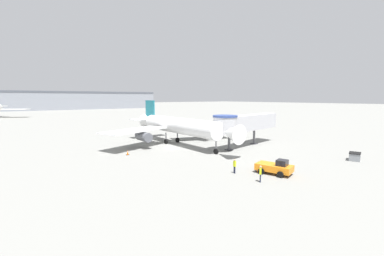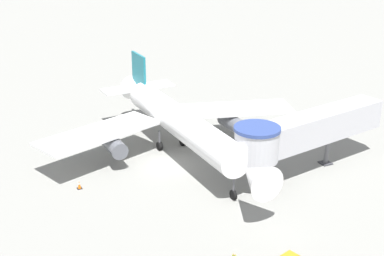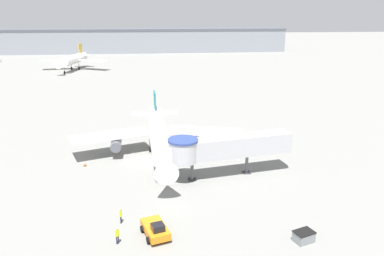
{
  "view_description": "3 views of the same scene",
  "coord_description": "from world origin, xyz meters",
  "px_view_note": "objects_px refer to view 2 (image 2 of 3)",
  "views": [
    {
      "loc": [
        -24.3,
        -38.95,
        8.93
      ],
      "look_at": [
        4.64,
        0.09,
        3.16
      ],
      "focal_mm": 24.0,
      "sensor_mm": 36.0,
      "label": 1
    },
    {
      "loc": [
        -18.56,
        -44.37,
        22.66
      ],
      "look_at": [
        4.53,
        3.19,
        2.01
      ],
      "focal_mm": 50.0,
      "sensor_mm": 36.0,
      "label": 2
    },
    {
      "loc": [
        0.58,
        -54.97,
        21.93
      ],
      "look_at": [
        7.6,
        1.23,
        4.59
      ],
      "focal_mm": 35.0,
      "sensor_mm": 36.0,
      "label": 3
    }
  ],
  "objects_px": {
    "main_airplane": "(178,122)",
    "traffic_cone_starboard_wing": "(268,132)",
    "jet_bridge": "(301,131)",
    "traffic_cone_port_wing": "(79,185)"
  },
  "relations": [
    {
      "from": "main_airplane",
      "to": "traffic_cone_port_wing",
      "type": "relative_size",
      "value": 38.83
    },
    {
      "from": "traffic_cone_starboard_wing",
      "to": "main_airplane",
      "type": "bearing_deg",
      "value": -177.67
    },
    {
      "from": "jet_bridge",
      "to": "main_airplane",
      "type": "bearing_deg",
      "value": 122.67
    },
    {
      "from": "main_airplane",
      "to": "traffic_cone_port_wing",
      "type": "xyz_separation_m",
      "value": [
        -11.26,
        -3.07,
        -3.2
      ]
    },
    {
      "from": "main_airplane",
      "to": "traffic_cone_port_wing",
      "type": "distance_m",
      "value": 12.1
    },
    {
      "from": "main_airplane",
      "to": "traffic_cone_port_wing",
      "type": "bearing_deg",
      "value": -165.97
    },
    {
      "from": "main_airplane",
      "to": "jet_bridge",
      "type": "relative_size",
      "value": 1.63
    },
    {
      "from": "main_airplane",
      "to": "traffic_cone_starboard_wing",
      "type": "relative_size",
      "value": 41.63
    },
    {
      "from": "traffic_cone_starboard_wing",
      "to": "traffic_cone_port_wing",
      "type": "xyz_separation_m",
      "value": [
        -22.58,
        -3.53,
        0.03
      ]
    },
    {
      "from": "traffic_cone_starboard_wing",
      "to": "jet_bridge",
      "type": "bearing_deg",
      "value": -107.12
    }
  ]
}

